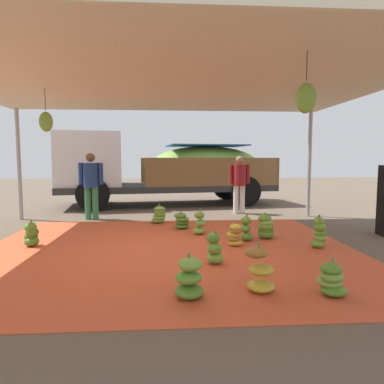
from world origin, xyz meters
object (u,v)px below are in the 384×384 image
Objects in this scene: banana_bunch_0 at (189,279)px; banana_bunch_11 at (200,224)px; cargo_truck_main at (163,168)px; banana_bunch_7 at (234,235)px; worker_1 at (239,180)px; worker_0 at (91,181)px; banana_bunch_2 at (182,221)px; banana_bunch_4 at (266,227)px; banana_bunch_10 at (159,215)px; banana_bunch_1 at (319,234)px; banana_bunch_6 at (260,272)px; banana_bunch_3 at (331,280)px; banana_bunch_8 at (246,229)px; banana_bunch_9 at (214,249)px; banana_bunch_5 at (31,235)px.

banana_bunch_11 is (0.40, 3.26, 0.01)m from banana_bunch_0.
banana_bunch_11 is at bearing 82.93° from banana_bunch_0.
banana_bunch_11 is 0.07× the size of cargo_truck_main.
worker_1 is at bearing 77.27° from banana_bunch_7.
worker_0 reaches higher than banana_bunch_0.
cargo_truck_main is (-0.47, 4.26, 1.09)m from banana_bunch_2.
banana_bunch_4 reaches higher than banana_bunch_10.
worker_0 reaches higher than banana_bunch_7.
banana_bunch_2 is at bearing -83.70° from cargo_truck_main.
banana_bunch_4 reaches higher than banana_bunch_2.
banana_bunch_1 is 2.46m from banana_bunch_6.
banana_bunch_0 is 8.21m from cargo_truck_main.
worker_1 reaches higher than banana_bunch_3.
banana_bunch_8 is 0.31× the size of worker_1.
banana_bunch_9 is at bearing -74.83° from banana_bunch_10.
banana_bunch_6 is (-0.83, -2.69, 0.02)m from banana_bunch_4.
banana_bunch_1 is 5.08m from banana_bunch_5.
banana_bunch_4 is at bearing 52.13° from banana_bunch_9.
banana_bunch_1 is at bearing -65.31° from cargo_truck_main.
banana_bunch_11 is at bearing 161.10° from banana_bunch_4.
banana_bunch_0 is at bearing -170.64° from banana_bunch_6.
worker_0 is (-4.61, 3.27, 0.74)m from banana_bunch_1.
banana_bunch_2 is at bearing 119.08° from banana_bunch_7.
banana_bunch_3 is at bearing -76.12° from cargo_truck_main.
cargo_truck_main is (-1.35, 5.84, 1.06)m from banana_bunch_7.
banana_bunch_0 is 3.14m from banana_bunch_1.
banana_bunch_7 is at bearing -58.78° from banana_bunch_10.
cargo_truck_main reaches higher than banana_bunch_6.
banana_bunch_4 is 3.27m from worker_1.
banana_bunch_7 is at bearing -102.73° from worker_1.
banana_bunch_11 is 5.05m from cargo_truck_main.
worker_0 reaches higher than banana_bunch_8.
banana_bunch_0 is at bearing -87.12° from cargo_truck_main.
worker_0 is 4.06m from worker_1.
banana_bunch_11 reaches higher than banana_bunch_3.
banana_bunch_8 is (-0.43, -0.15, -0.01)m from banana_bunch_4.
banana_bunch_8 is 1.62m from banana_bunch_9.
banana_bunch_4 is 1.10× the size of banana_bunch_7.
cargo_truck_main is 4.46× the size of worker_1.
banana_bunch_8 is at bearing 60.73° from banana_bunch_9.
worker_1 is (0.54, 3.34, 0.74)m from banana_bunch_8.
worker_1 is at bearing 51.19° from banana_bunch_2.
banana_bunch_1 reaches higher than banana_bunch_11.
banana_bunch_5 is at bearing -111.81° from cargo_truck_main.
cargo_truck_main is (0.05, 3.53, 1.06)m from banana_bunch_10.
banana_bunch_0 is at bearing -97.07° from banana_bunch_11.
banana_bunch_10 is (-0.91, 3.34, -0.02)m from banana_bunch_9.
banana_bunch_7 is 0.88× the size of banana_bunch_11.
banana_bunch_2 is 3.05m from banana_bunch_5.
banana_bunch_4 is 1.33m from banana_bunch_11.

